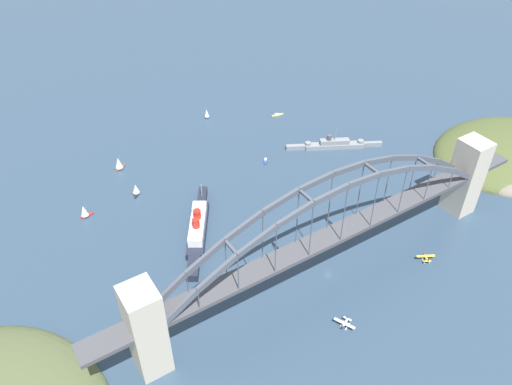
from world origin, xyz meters
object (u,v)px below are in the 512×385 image
small_boat_3 (207,113)px  small_boat_1 (136,189)px  small_boat_2 (119,163)px  small_boat_5 (266,161)px  seaplane_second_in_formation (345,324)px  harbor_arch_bridge (333,237)px  small_boat_4 (84,211)px  seaplane_taxiing_near_bridge (426,258)px  naval_cruiser (334,144)px  ocean_liner (198,227)px  small_boat_0 (277,115)px

small_boat_3 → small_boat_1: bearing=-144.0°
small_boat_2 → small_boat_5: 110.70m
seaplane_second_in_formation → small_boat_3: size_ratio=1.25×
harbor_arch_bridge → small_boat_4: 167.01m
seaplane_taxiing_near_bridge → seaplane_second_in_formation: 73.76m
harbor_arch_bridge → small_boat_1: (-66.73, 132.18, -25.80)m
seaplane_taxiing_near_bridge → small_boat_1: size_ratio=1.16×
seaplane_taxiing_near_bridge → harbor_arch_bridge: bearing=157.8°
naval_cruiser → small_boat_1: naval_cruiser is taller
seaplane_second_in_formation → small_boat_1: small_boat_1 is taller
harbor_arch_bridge → naval_cruiser: bearing=49.5°
seaplane_second_in_formation → small_boat_4: (-88.54, 161.38, 2.75)m
seaplane_taxiing_near_bridge → small_boat_2: (-122.54, 190.62, 3.35)m
small_boat_4 → naval_cruiser: bearing=-7.1°
small_boat_3 → small_boat_2: bearing=-160.8°
small_boat_1 → ocean_liner: bearing=-72.9°
small_boat_1 → small_boat_2: bearing=88.7°
harbor_arch_bridge → seaplane_taxiing_near_bridge: harbor_arch_bridge is taller
small_boat_1 → small_boat_5: (98.95, -15.68, -3.44)m
small_boat_0 → small_boat_2: small_boat_2 is taller
small_boat_0 → small_boat_2: bearing=-179.1°
harbor_arch_bridge → small_boat_5: (32.22, 116.50, -29.24)m
harbor_arch_bridge → small_boat_2: size_ratio=25.14×
seaplane_taxiing_near_bridge → small_boat_5: (-24.40, 139.60, -1.10)m
seaplane_second_in_formation → small_boat_2: 207.43m
small_boat_2 → harbor_arch_bridge: bearing=-68.5°
ocean_liner → small_boat_4: ocean_liner is taller
harbor_arch_bridge → small_boat_2: 181.72m
seaplane_taxiing_near_bridge → small_boat_0: (23.02, 192.85, -1.25)m
naval_cruiser → small_boat_2: naval_cruiser is taller
ocean_liner → small_boat_5: bearing=28.5°
naval_cruiser → small_boat_5: (-56.27, 13.04, -2.24)m
seaplane_taxiing_near_bridge → small_boat_2: small_boat_2 is taller
small_boat_0 → seaplane_second_in_formation: bearing=-115.2°
ocean_liner → seaplane_second_in_formation: size_ratio=6.42×
small_boat_1 → small_boat_2: 35.36m
ocean_liner → small_boat_4: (-56.42, 54.87, -0.29)m
naval_cruiser → small_boat_3: size_ratio=7.52×
harbor_arch_bridge → small_boat_3: harbor_arch_bridge is taller
small_boat_3 → small_boat_5: small_boat_3 is taller
ocean_liner → seaplane_second_in_formation: ocean_liner is taller
naval_cruiser → small_boat_5: size_ratio=8.96×
ocean_liner → small_boat_2: ocean_liner is taller
seaplane_taxiing_near_bridge → seaplane_second_in_formation: bearing=-171.6°
seaplane_taxiing_near_bridge → small_boat_5: bearing=99.9°
naval_cruiser → small_boat_3: naval_cruiser is taller
harbor_arch_bridge → small_boat_5: size_ratio=36.90×
harbor_arch_bridge → naval_cruiser: (88.49, 103.46, -27.00)m
small_boat_1 → harbor_arch_bridge: bearing=-63.2°
seaplane_taxiing_near_bridge → small_boat_2: 226.63m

